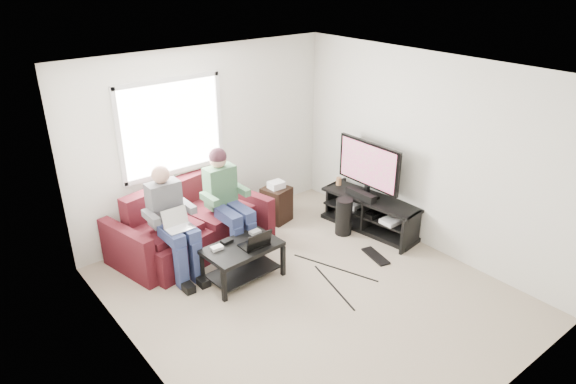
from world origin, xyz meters
The scene contains 26 objects.
floor centered at (0.00, 0.00, 0.00)m, with size 4.50×4.50×0.00m, color tan.
ceiling centered at (0.00, 0.00, 2.60)m, with size 4.50×4.50×0.00m, color white.
wall_back centered at (0.00, 2.25, 1.30)m, with size 4.50×4.50×0.00m, color silver.
wall_front centered at (0.00, -2.25, 1.30)m, with size 4.50×4.50×0.00m, color silver.
wall_left centered at (-2.00, 0.00, 1.30)m, with size 4.50×4.50×0.00m, color silver.
wall_right centered at (2.00, 0.00, 1.30)m, with size 4.50×4.50×0.00m, color silver.
window centered at (-0.50, 2.23, 1.60)m, with size 1.48×0.04×1.28m.
sofa centered at (-0.61, 1.76, 0.33)m, with size 2.12×1.24×0.91m.
person_left centered at (-1.01, 1.41, 0.76)m, with size 0.40×0.70×1.38m.
person_right centered at (-0.21, 1.43, 0.82)m, with size 0.40×0.71×1.42m.
laptop_silver centered at (-1.01, 1.23, 0.75)m, with size 0.32×0.22×0.24m, color silver, non-canonical shape.
coffee_table centered at (-0.44, 0.75, 0.34)m, with size 0.95×0.62×0.46m.
laptop_black centered at (-0.32, 0.67, 0.58)m, with size 0.34×0.24×0.24m, color black, non-canonical shape.
controller_a centered at (-0.72, 0.87, 0.48)m, with size 0.14×0.09×0.04m, color silver.
controller_b centered at (-0.54, 0.93, 0.48)m, with size 0.14×0.09×0.04m, color black.
controller_c centered at (-0.14, 0.90, 0.48)m, with size 0.14×0.09×0.04m, color gray.
tv_stand centered at (1.73, 0.65, 0.22)m, with size 0.65×1.56×0.50m.
tv centered at (1.73, 0.75, 0.96)m, with size 0.12×1.10×0.81m.
soundbar centered at (1.61, 0.75, 0.55)m, with size 0.12×0.50×0.10m, color black.
drink_cup centered at (1.68, 1.28, 0.56)m, with size 0.08×0.08×0.12m, color #AD774A.
console_white centered at (1.73, 0.25, 0.30)m, with size 0.30×0.22×0.06m, color silver.
console_grey centered at (1.73, 0.95, 0.31)m, with size 0.34×0.26×0.08m, color gray.
console_black centered at (1.73, 0.60, 0.30)m, with size 0.38×0.30×0.07m, color black.
subwoofer centered at (1.32, 0.79, 0.27)m, with size 0.24×0.24×0.54m, color black.
keyboard_floor centered at (1.21, 0.05, 0.01)m, with size 0.16×0.47×0.03m, color black.
end_table centered at (0.82, 1.71, 0.29)m, with size 0.36×0.36×0.64m.
Camera 1 is at (-3.36, -3.78, 3.63)m, focal length 32.00 mm.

